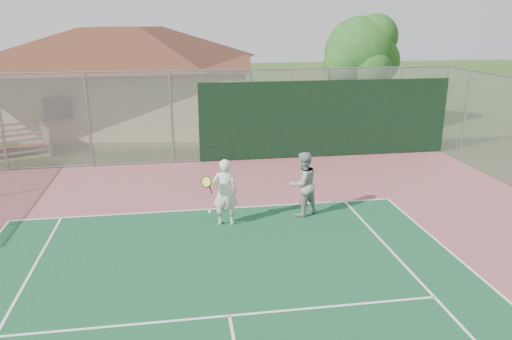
% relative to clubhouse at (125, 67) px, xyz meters
% --- Properties ---
extents(back_fence, '(20.08, 0.11, 3.53)m').
position_rel_clubhouse_xyz_m(back_fence, '(5.40, -7.85, -1.29)').
color(back_fence, gray).
rests_on(back_fence, ground).
extents(clubhouse, '(14.64, 10.80, 5.83)m').
position_rel_clubhouse_xyz_m(clubhouse, '(0.00, 0.00, 0.00)').
color(clubhouse, tan).
rests_on(clubhouse, ground).
extents(bleachers, '(3.71, 2.90, 1.14)m').
position_rel_clubhouse_xyz_m(bleachers, '(-4.37, -5.36, -2.36)').
color(bleachers, '#953822').
rests_on(bleachers, ground).
extents(tree, '(3.98, 3.77, 5.56)m').
position_rel_clubhouse_xyz_m(tree, '(11.32, -3.36, 0.69)').
color(tree, '#3A2715').
rests_on(tree, ground).
extents(player_white_front, '(1.07, 0.77, 1.82)m').
position_rel_clubhouse_xyz_m(player_white_front, '(3.65, -14.10, -2.04)').
color(player_white_front, silver).
rests_on(player_white_front, ground).
extents(player_grey_back, '(1.10, 1.01, 1.82)m').
position_rel_clubhouse_xyz_m(player_grey_back, '(5.87, -13.75, -2.05)').
color(player_grey_back, '#9A9D9F').
rests_on(player_grey_back, ground).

